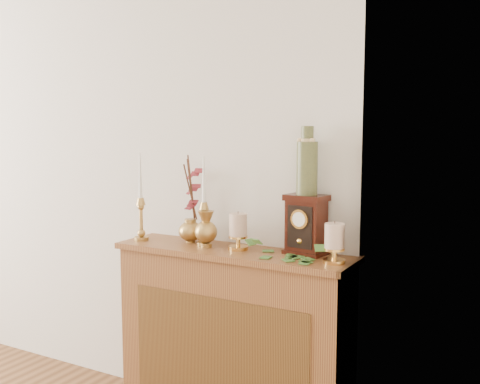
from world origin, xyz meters
The scene contains 10 objects.
console_shelf centered at (1.40, 2.10, 0.44)m, with size 1.24×0.34×0.93m.
candlestick_left centered at (0.86, 2.05, 1.08)m, with size 0.08×0.08×0.47m.
candlestick_center centered at (1.23, 2.10, 1.08)m, with size 0.08×0.08×0.46m.
bud_vase centered at (1.26, 2.08, 1.02)m, with size 0.11×0.11×0.18m.
ginger_jar centered at (1.12, 2.17, 1.14)m, with size 0.19×0.20×0.46m.
pillar_candle_left centered at (1.43, 2.11, 1.03)m, with size 0.10×0.10×0.19m.
pillar_candle_right centered at (1.94, 2.07, 1.03)m, with size 0.10×0.10×0.19m.
ivy_garland centered at (1.64, 2.05, 0.95)m, with size 0.48×0.23×0.09m.
mantel_clock centered at (1.76, 2.18, 1.07)m, with size 0.21×0.16×0.29m.
ceramic_vase centered at (1.76, 2.18, 1.36)m, with size 0.10×0.10×0.32m.
Camera 1 is at (2.77, -0.28, 1.53)m, focal length 42.00 mm.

